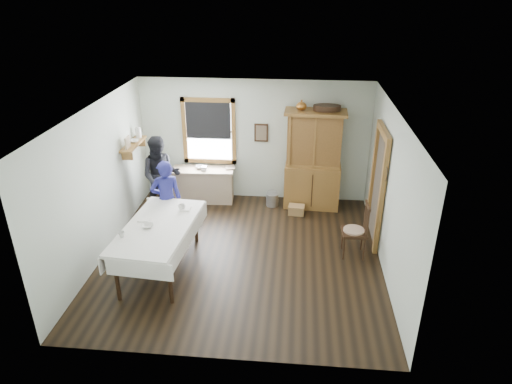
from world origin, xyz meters
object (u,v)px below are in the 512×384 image
dining_table (160,247)px  pail (272,199)px  spindle_chair (355,230)px  work_counter (204,185)px  wicker_basket (296,210)px  figure_dark (161,179)px  woman_blue (167,203)px  china_hutch (313,160)px

dining_table → pail: (1.78, 2.58, -0.28)m
spindle_chair → work_counter: bearing=146.0°
wicker_basket → figure_dark: (-2.85, -0.17, 0.69)m
pail → figure_dark: figure_dark is taller
dining_table → wicker_basket: dining_table is taller
spindle_chair → wicker_basket: spindle_chair is taller
work_counter → woman_blue: woman_blue is taller
wicker_basket → pail: bearing=146.1°
work_counter → figure_dark: 1.07m
dining_table → figure_dark: size_ratio=1.34×
work_counter → woman_blue: (-0.37, -1.64, 0.35)m
china_hutch → dining_table: bearing=-132.4°
china_hutch → figure_dark: size_ratio=1.37×
china_hutch → work_counter: bearing=-178.3°
wicker_basket → woman_blue: 2.80m
wicker_basket → dining_table: bearing=-136.4°
dining_table → spindle_chair: spindle_chair is taller
work_counter → wicker_basket: bearing=-16.0°
dining_table → woman_blue: bearing=97.6°
woman_blue → wicker_basket: bearing=-178.1°
spindle_chair → wicker_basket: size_ratio=3.09×
pail → wicker_basket: size_ratio=0.85×
dining_table → spindle_chair: 3.44m
wicker_basket → woman_blue: woman_blue is taller
work_counter → china_hutch: bearing=-4.2°
wicker_basket → china_hutch: bearing=54.1°
china_hutch → spindle_chair: size_ratio=2.07×
dining_table → spindle_chair: size_ratio=2.02×
china_hutch → wicker_basket: bearing=-123.4°
pail → woman_blue: (-1.92, -1.53, 0.59)m
china_hutch → wicker_basket: 1.12m
china_hutch → figure_dark: bearing=-166.7°
pail → wicker_basket: (0.54, -0.36, -0.04)m
dining_table → work_counter: bearing=85.2°
china_hutch → spindle_chair: bearing=-66.7°
wicker_basket → figure_dark: size_ratio=0.21×
spindle_chair → woman_blue: 3.52m
dining_table → figure_dark: (-0.53, 2.04, 0.37)m
work_counter → pail: 1.57m
work_counter → woman_blue: 1.72m
work_counter → spindle_chair: size_ratio=1.29×
spindle_chair → figure_dark: size_ratio=0.66×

